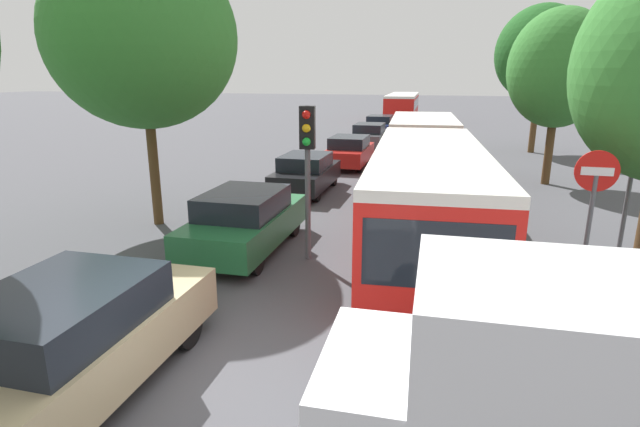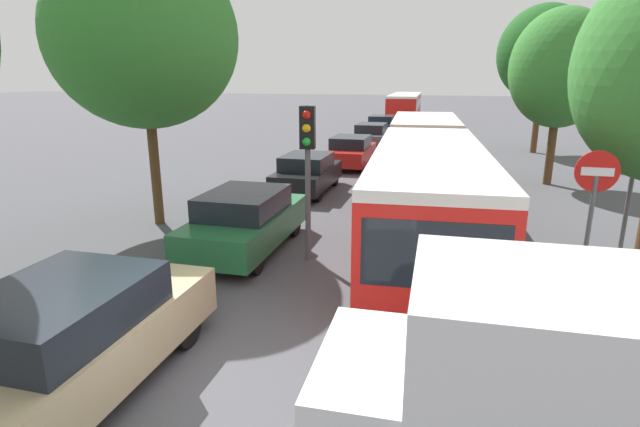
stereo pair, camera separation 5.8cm
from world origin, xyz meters
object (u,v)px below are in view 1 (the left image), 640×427
Objects in this scene: queued_car_black at (306,173)px; queued_car_graphite at (369,136)px; queued_car_green at (245,221)px; queued_car_tan at (70,341)px; city_bus_rear at (403,105)px; tree_left_mid at (147,42)px; tree_right_mid at (558,72)px; queued_car_red at (349,151)px; direction_sign_post at (636,145)px; white_van at (613,392)px; tree_right_far at (543,56)px; queued_car_navy at (380,126)px; no_entry_sign at (592,205)px; articulated_bus at (425,166)px; traffic_light at (307,149)px.

queued_car_black is 11.49m from queued_car_graphite.
queued_car_graphite is at bearing -0.61° from queued_car_green.
city_bus_rear is at bearing -0.53° from queued_car_tan.
city_bus_rear is 34.72m from tree_left_mid.
tree_right_mid reaches higher than queued_car_green.
direction_sign_post is (8.36, -9.74, 1.87)m from queued_car_red.
tree_right_mid is at bearing -27.76° from queued_car_tan.
white_van is 24.71m from tree_right_far.
white_van is 8.15m from direction_sign_post.
queued_car_red reaches higher than queued_car_black.
tree_left_mid is (-3.05, -34.41, 3.47)m from city_bus_rear.
no_entry_sign reaches higher than queued_car_navy.
articulated_bus is 5.82× the size of no_entry_sign.
queued_car_graphite is at bearing -177.99° from queued_car_navy.
queued_car_green is at bearing -43.40° from articulated_bus.
queued_car_black is 1.39× the size of no_entry_sign.
articulated_bus is 4.56× the size of direction_sign_post.
queued_car_tan is 1.14× the size of queued_car_black.
white_van is at bearing -173.76° from city_bus_rear.
white_van is at bearing -161.56° from queued_car_red.
no_entry_sign is (6.95, -1.19, 1.14)m from queued_car_green.
no_entry_sign reaches higher than queued_car_black.
direction_sign_post reaches higher than queued_car_navy.
queued_car_graphite reaches higher than queued_car_red.
queued_car_tan is 1.31× the size of traffic_light.
queued_car_navy is 22.73m from tree_left_mid.
city_bus_rear is at bearing -68.21° from direction_sign_post.
tree_left_mid is at bearing 171.93° from queued_car_navy.
city_bus_rear is at bearing -0.35° from queued_car_red.
no_entry_sign is 0.38× the size of tree_right_far.
queued_car_tan reaches higher than queued_car_navy.
queued_car_navy is (-0.22, -12.25, -0.67)m from city_bus_rear.
queued_car_green is at bearing 20.14° from direction_sign_post.
tree_right_mid is at bearing -66.92° from queued_car_black.
no_entry_sign is at bearing 71.89° from direction_sign_post.
queued_car_red is at bearing -151.70° from no_entry_sign.
traffic_light is 0.94× the size of direction_sign_post.
tree_right_mid reaches higher than city_bus_rear.
traffic_light is 7.13m from direction_sign_post.
queued_car_red is at bearing -178.82° from queued_car_navy.
direction_sign_post is at bearing 1.68° from tree_left_mid.
white_van is at bearing -134.36° from queued_car_green.
tree_right_mid is at bearing 136.38° from articulated_bus.
queued_car_red is 11.80m from tree_right_far.
queued_car_tan is 23.44m from queued_car_graphite.
tree_right_mid is at bearing 139.09° from traffic_light.
traffic_light is at bearing -163.85° from queued_car_black.
white_van is 0.70× the size of tree_left_mid.
queued_car_green is 17.72m from queued_car_graphite.
queued_car_tan is at bearing 179.52° from queued_car_graphite.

